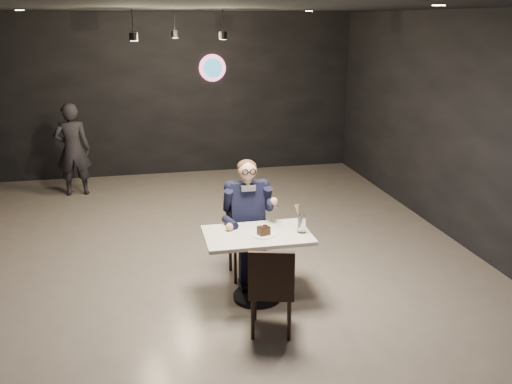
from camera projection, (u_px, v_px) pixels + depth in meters
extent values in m
plane|color=slate|center=(200.00, 273.00, 6.43)|extent=(9.00, 9.00, 0.00)
cube|color=black|center=(177.00, 19.00, 7.42)|extent=(1.40, 1.20, 0.36)
cube|color=silver|center=(257.00, 266.00, 5.74)|extent=(1.10, 0.70, 0.75)
cube|color=black|center=(247.00, 239.00, 6.23)|extent=(0.42, 0.46, 0.92)
cube|color=black|center=(272.00, 287.00, 5.11)|extent=(0.53, 0.55, 0.92)
cube|color=black|center=(247.00, 218.00, 6.15)|extent=(0.60, 0.80, 1.44)
cylinder|color=white|center=(263.00, 235.00, 5.57)|extent=(0.24, 0.24, 0.01)
cube|color=black|center=(264.00, 231.00, 5.55)|extent=(0.14, 0.12, 0.08)
ellipsoid|color=#2C863F|center=(264.00, 228.00, 5.53)|extent=(0.06, 0.04, 0.01)
cylinder|color=silver|center=(302.00, 224.00, 5.62)|extent=(0.08, 0.08, 0.19)
cone|color=tan|center=(298.00, 210.00, 5.59)|extent=(0.07, 0.07, 0.12)
imported|color=black|center=(73.00, 150.00, 9.08)|extent=(0.58, 0.39, 1.57)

